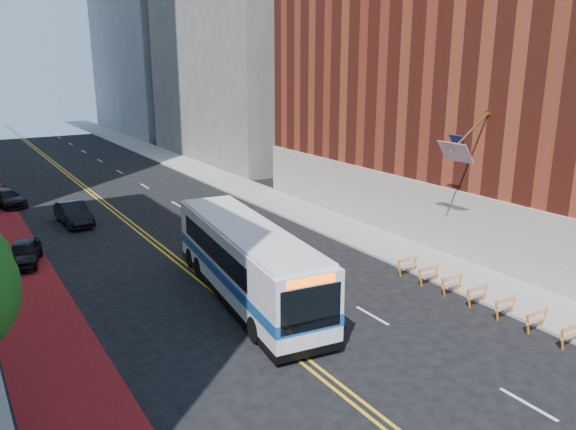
% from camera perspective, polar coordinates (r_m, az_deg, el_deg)
% --- Properties ---
extents(ground, '(160.00, 160.00, 0.00)m').
position_cam_1_polar(ground, '(19.38, 9.25, -19.86)').
color(ground, black).
rests_on(ground, ground).
extents(sidewalk_right, '(4.00, 140.00, 0.15)m').
position_cam_1_polar(sidewalk_right, '(48.75, -3.33, 2.28)').
color(sidewalk_right, gray).
rests_on(sidewalk_right, ground).
extents(center_line_inner, '(0.14, 140.00, 0.01)m').
position_cam_1_polar(center_line_inner, '(44.40, -17.23, 0.19)').
color(center_line_inner, gold).
rests_on(center_line_inner, ground).
extents(center_line_outer, '(0.14, 140.00, 0.01)m').
position_cam_1_polar(center_line_outer, '(44.49, -16.78, 0.26)').
color(center_line_outer, gold).
rests_on(center_line_outer, ground).
extents(lane_dashes, '(0.14, 98.20, 0.01)m').
position_cam_1_polar(lane_dashes, '(53.22, -14.35, 2.86)').
color(lane_dashes, silver).
rests_on(lane_dashes, ground).
extents(brick_building, '(18.73, 36.00, 22.00)m').
position_cam_1_polar(brick_building, '(40.36, 22.76, 14.02)').
color(brick_building, maroon).
rests_on(brick_building, ground).
extents(construction_barriers, '(1.42, 10.91, 1.00)m').
position_cam_1_polar(construction_barriers, '(27.42, 19.92, -7.98)').
color(construction_barriers, orange).
rests_on(construction_barriers, ground).
extents(transit_bus, '(4.49, 13.52, 3.65)m').
position_cam_1_polar(transit_bus, '(27.02, -4.28, -4.60)').
color(transit_bus, silver).
rests_on(transit_bus, ground).
extents(car_a, '(2.59, 4.26, 1.35)m').
position_cam_1_polar(car_a, '(35.01, -25.24, -3.49)').
color(car_a, black).
rests_on(car_a, ground).
extents(car_b, '(1.94, 4.81, 1.55)m').
position_cam_1_polar(car_b, '(42.12, -20.95, 0.14)').
color(car_b, black).
rests_on(car_b, ground).
extents(car_c, '(2.90, 4.74, 1.28)m').
position_cam_1_polar(car_c, '(49.65, -26.68, 1.55)').
color(car_c, black).
rests_on(car_c, ground).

